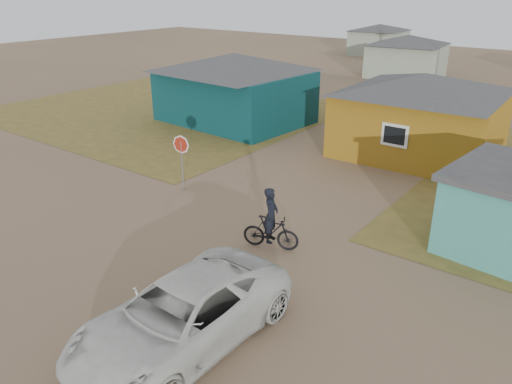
% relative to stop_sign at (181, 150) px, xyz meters
% --- Properties ---
extents(ground, '(120.00, 120.00, 0.00)m').
position_rel_stop_sign_xyz_m(ground, '(3.37, -3.92, -1.68)').
color(ground, '#82654B').
extents(grass_nw, '(20.00, 18.00, 0.00)m').
position_rel_stop_sign_xyz_m(grass_nw, '(-10.63, 9.08, -1.68)').
color(grass_nw, olive).
rests_on(grass_nw, ground).
extents(house_teal, '(8.93, 7.08, 4.00)m').
position_rel_stop_sign_xyz_m(house_teal, '(-5.13, 9.58, 0.37)').
color(house_teal, '#093034').
rests_on(house_teal, ground).
extents(house_yellow, '(7.72, 6.76, 3.90)m').
position_rel_stop_sign_xyz_m(house_yellow, '(5.87, 10.08, 0.32)').
color(house_yellow, '#926516').
rests_on(house_yellow, ground).
extents(house_pale_west, '(7.04, 6.15, 3.60)m').
position_rel_stop_sign_xyz_m(house_pale_west, '(-2.63, 30.08, 0.17)').
color(house_pale_west, gray).
rests_on(house_pale_west, ground).
extents(house_pale_north, '(6.28, 5.81, 3.40)m').
position_rel_stop_sign_xyz_m(house_pale_north, '(-10.63, 42.08, 0.07)').
color(house_pale_north, gray).
rests_on(house_pale_north, ground).
extents(stop_sign, '(0.73, 0.20, 2.27)m').
position_rel_stop_sign_xyz_m(stop_sign, '(0.00, 0.00, 0.00)').
color(stop_sign, gray).
rests_on(stop_sign, ground).
extents(cyclist, '(1.87, 1.08, 2.04)m').
position_rel_stop_sign_xyz_m(cyclist, '(5.61, -1.80, -0.94)').
color(cyclist, black).
rests_on(cyclist, ground).
extents(vehicle, '(2.73, 5.72, 1.57)m').
position_rel_stop_sign_xyz_m(vehicle, '(6.62, -6.72, -0.90)').
color(vehicle, silver).
rests_on(vehicle, ground).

